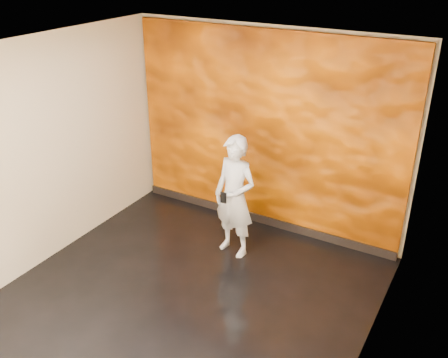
{
  "coord_description": "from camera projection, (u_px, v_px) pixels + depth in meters",
  "views": [
    {
      "loc": [
        2.68,
        -3.82,
        3.74
      ],
      "look_at": [
        0.02,
        0.82,
        1.17
      ],
      "focal_mm": 40.0,
      "sensor_mm": 36.0,
      "label": 1
    }
  ],
  "objects": [
    {
      "name": "man",
      "position": [
        235.0,
        197.0,
        6.29
      ],
      "size": [
        0.64,
        0.48,
        1.62
      ],
      "primitive_type": "imported",
      "rotation": [
        0.0,
        0.0,
        -0.16
      ],
      "color": "#A8ADB7",
      "rests_on": "ground"
    },
    {
      "name": "feature_wall",
      "position": [
        265.0,
        133.0,
        6.74
      ],
      "size": [
        3.9,
        0.06,
        2.75
      ],
      "primitive_type": "cube",
      "color": "#FD7700",
      "rests_on": "ground"
    },
    {
      "name": "phone",
      "position": [
        223.0,
        198.0,
        6.09
      ],
      "size": [
        0.08,
        0.02,
        0.14
      ],
      "primitive_type": "cube",
      "rotation": [
        0.0,
        0.0,
        0.02
      ],
      "color": "black",
      "rests_on": "man"
    },
    {
      "name": "room",
      "position": [
        184.0,
        188.0,
        5.2
      ],
      "size": [
        4.02,
        4.02,
        2.81
      ],
      "color": "black",
      "rests_on": "ground"
    },
    {
      "name": "baseboard",
      "position": [
        260.0,
        219.0,
        7.29
      ],
      "size": [
        3.9,
        0.04,
        0.12
      ],
      "primitive_type": "cube",
      "color": "black",
      "rests_on": "ground"
    }
  ]
}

